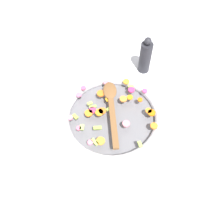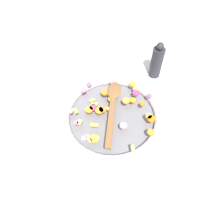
{
  "view_description": "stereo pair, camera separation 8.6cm",
  "coord_description": "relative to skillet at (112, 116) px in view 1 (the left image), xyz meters",
  "views": [
    {
      "loc": [
        0.19,
        0.44,
        0.77
      ],
      "look_at": [
        0.0,
        0.0,
        0.05
      ],
      "focal_mm": 35.0,
      "sensor_mm": 36.0,
      "label": 1
    },
    {
      "loc": [
        0.11,
        0.46,
        0.77
      ],
      "look_at": [
        0.0,
        0.0,
        0.05
      ],
      "focal_mm": 35.0,
      "sensor_mm": 36.0,
      "label": 2
    }
  ],
  "objects": [
    {
      "name": "ground_plane",
      "position": [
        0.0,
        0.0,
        -0.02
      ],
      "size": [
        4.0,
        4.0,
        0.0
      ],
      "primitive_type": "plane",
      "color": "silver"
    },
    {
      "name": "skillet",
      "position": [
        0.0,
        0.0,
        0.0
      ],
      "size": [
        0.44,
        0.44,
        0.05
      ],
      "color": "slate",
      "rests_on": "ground_plane"
    },
    {
      "name": "chopped_vegetables",
      "position": [
        -0.0,
        -0.02,
        0.03
      ],
      "size": [
        0.35,
        0.36,
        0.01
      ],
      "color": "orange",
      "rests_on": "skillet"
    },
    {
      "name": "wooden_spoon",
      "position": [
        -0.01,
        -0.02,
        0.04
      ],
      "size": [
        0.13,
        0.31,
        0.01
      ],
      "color": "brown",
      "rests_on": "chopped_vegetables"
    },
    {
      "name": "pepper_mill",
      "position": [
        -0.25,
        -0.2,
        0.06
      ],
      "size": [
        0.05,
        0.05,
        0.18
      ],
      "color": "#232328",
      "rests_on": "ground_plane"
    }
  ]
}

